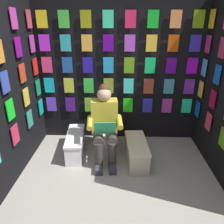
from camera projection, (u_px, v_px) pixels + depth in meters
name	position (u px, v px, depth m)	size (l,w,h in m)	color
ground_plane	(116.00, 216.00, 2.43)	(30.00, 30.00, 0.00)	#9E998E
display_wall_back	(119.00, 72.00, 3.72)	(2.88, 0.14, 2.46)	black
display_wall_right	(10.00, 87.00, 2.86)	(0.14, 1.86, 2.46)	black
toilet	(105.00, 133.00, 3.58)	(0.42, 0.57, 0.77)	white
person_reading	(105.00, 124.00, 3.26)	(0.55, 0.71, 1.19)	gold
comic_longbox_near	(76.00, 144.00, 3.56)	(0.33, 0.82, 0.34)	silver
comic_longbox_far	(136.00, 152.00, 3.34)	(0.35, 0.78, 0.34)	beige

